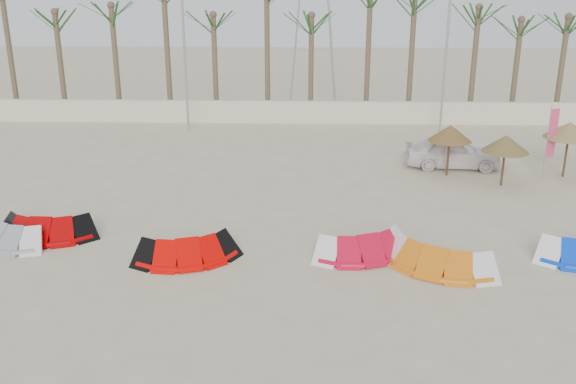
{
  "coord_description": "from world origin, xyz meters",
  "views": [
    {
      "loc": [
        0.63,
        -14.87,
        8.62
      ],
      "look_at": [
        0.0,
        6.0,
        1.3
      ],
      "focal_mm": 40.0,
      "sensor_mm": 36.0,
      "label": 1
    }
  ],
  "objects_px": {
    "kite_orange": "(436,253)",
    "kite_grey": "(10,230)",
    "kite_red_left": "(49,223)",
    "parasol_right": "(569,130)",
    "car": "(453,152)",
    "kite_red_mid": "(189,245)",
    "kite_red_right": "(363,241)",
    "parasol_mid": "(506,144)",
    "parasol_left": "(450,133)"
  },
  "relations": [
    {
      "from": "kite_red_left",
      "to": "kite_red_mid",
      "type": "distance_m",
      "value": 5.33
    },
    {
      "from": "kite_grey",
      "to": "kite_orange",
      "type": "xyz_separation_m",
      "value": [
        13.8,
        -1.39,
        0.0
      ]
    },
    {
      "from": "parasol_left",
      "to": "parasol_right",
      "type": "distance_m",
      "value": 5.04
    },
    {
      "from": "kite_grey",
      "to": "kite_red_right",
      "type": "distance_m",
      "value": 11.67
    },
    {
      "from": "kite_grey",
      "to": "parasol_mid",
      "type": "distance_m",
      "value": 19.14
    },
    {
      "from": "kite_grey",
      "to": "parasol_left",
      "type": "xyz_separation_m",
      "value": [
        15.98,
        7.69,
        1.48
      ]
    },
    {
      "from": "kite_red_mid",
      "to": "parasol_right",
      "type": "bearing_deg",
      "value": 30.27
    },
    {
      "from": "kite_red_mid",
      "to": "parasol_left",
      "type": "xyz_separation_m",
      "value": [
        9.83,
        8.71,
        1.48
      ]
    },
    {
      "from": "car",
      "to": "kite_orange",
      "type": "bearing_deg",
      "value": 169.21
    },
    {
      "from": "parasol_right",
      "to": "car",
      "type": "height_order",
      "value": "parasol_right"
    },
    {
      "from": "parasol_right",
      "to": "kite_red_mid",
      "type": "bearing_deg",
      "value": -149.73
    },
    {
      "from": "parasol_mid",
      "to": "kite_orange",
      "type": "bearing_deg",
      "value": -118.3
    },
    {
      "from": "kite_grey",
      "to": "kite_red_left",
      "type": "height_order",
      "value": "same"
    },
    {
      "from": "kite_grey",
      "to": "parasol_mid",
      "type": "height_order",
      "value": "parasol_mid"
    },
    {
      "from": "kite_red_right",
      "to": "parasol_right",
      "type": "bearing_deg",
      "value": 41.27
    },
    {
      "from": "kite_red_left",
      "to": "parasol_right",
      "type": "height_order",
      "value": "parasol_right"
    },
    {
      "from": "parasol_left",
      "to": "car",
      "type": "bearing_deg",
      "value": 68.9
    },
    {
      "from": "parasol_left",
      "to": "kite_red_mid",
      "type": "bearing_deg",
      "value": -138.46
    },
    {
      "from": "kite_red_left",
      "to": "kite_orange",
      "type": "height_order",
      "value": "same"
    },
    {
      "from": "kite_red_right",
      "to": "kite_orange",
      "type": "distance_m",
      "value": 2.3
    },
    {
      "from": "kite_red_mid",
      "to": "parasol_right",
      "type": "height_order",
      "value": "parasol_right"
    },
    {
      "from": "car",
      "to": "kite_red_mid",
      "type": "bearing_deg",
      "value": 137.53
    },
    {
      "from": "kite_red_right",
      "to": "parasol_mid",
      "type": "xyz_separation_m",
      "value": [
        6.33,
        6.94,
        1.39
      ]
    },
    {
      "from": "kite_red_left",
      "to": "kite_red_mid",
      "type": "height_order",
      "value": "same"
    },
    {
      "from": "car",
      "to": "kite_grey",
      "type": "bearing_deg",
      "value": 122.0
    },
    {
      "from": "kite_red_right",
      "to": "parasol_left",
      "type": "bearing_deg",
      "value": 62.33
    },
    {
      "from": "kite_orange",
      "to": "parasol_left",
      "type": "distance_m",
      "value": 9.45
    },
    {
      "from": "kite_grey",
      "to": "parasol_right",
      "type": "relative_size",
      "value": 1.43
    },
    {
      "from": "kite_red_mid",
      "to": "parasol_mid",
      "type": "relative_size",
      "value": 1.65
    },
    {
      "from": "parasol_mid",
      "to": "kite_grey",
      "type": "bearing_deg",
      "value": -160.47
    },
    {
      "from": "kite_orange",
      "to": "car",
      "type": "xyz_separation_m",
      "value": [
        2.64,
        10.27,
        0.3
      ]
    },
    {
      "from": "kite_orange",
      "to": "parasol_left",
      "type": "bearing_deg",
      "value": 76.51
    },
    {
      "from": "kite_red_left",
      "to": "kite_grey",
      "type": "bearing_deg",
      "value": -150.6
    },
    {
      "from": "car",
      "to": "parasol_right",
      "type": "bearing_deg",
      "value": -101.38
    },
    {
      "from": "kite_orange",
      "to": "parasol_left",
      "type": "relative_size",
      "value": 1.77
    },
    {
      "from": "kite_red_right",
      "to": "car",
      "type": "xyz_separation_m",
      "value": [
        4.79,
        9.44,
        0.3
      ]
    },
    {
      "from": "kite_red_left",
      "to": "parasol_mid",
      "type": "xyz_separation_m",
      "value": [
        16.91,
        5.77,
        1.39
      ]
    },
    {
      "from": "kite_grey",
      "to": "kite_red_mid",
      "type": "height_order",
      "value": "same"
    },
    {
      "from": "kite_red_left",
      "to": "kite_red_mid",
      "type": "bearing_deg",
      "value": -17.83
    },
    {
      "from": "parasol_left",
      "to": "parasol_right",
      "type": "bearing_deg",
      "value": -0.38
    },
    {
      "from": "kite_red_mid",
      "to": "kite_orange",
      "type": "relative_size",
      "value": 0.89
    },
    {
      "from": "parasol_mid",
      "to": "parasol_right",
      "type": "xyz_separation_m",
      "value": [
        3.03,
        1.28,
        0.27
      ]
    },
    {
      "from": "parasol_right",
      "to": "kite_red_left",
      "type": "bearing_deg",
      "value": -160.53
    },
    {
      "from": "kite_orange",
      "to": "kite_grey",
      "type": "bearing_deg",
      "value": 174.26
    },
    {
      "from": "kite_grey",
      "to": "parasol_mid",
      "type": "bearing_deg",
      "value": 19.53
    },
    {
      "from": "kite_orange",
      "to": "parasol_right",
      "type": "xyz_separation_m",
      "value": [
        7.22,
        9.04,
        1.65
      ]
    },
    {
      "from": "car",
      "to": "kite_red_right",
      "type": "bearing_deg",
      "value": 156.74
    },
    {
      "from": "kite_red_right",
      "to": "parasol_mid",
      "type": "distance_m",
      "value": 9.5
    },
    {
      "from": "kite_red_right",
      "to": "kite_red_left",
      "type": "bearing_deg",
      "value": 173.71
    },
    {
      "from": "kite_grey",
      "to": "kite_red_mid",
      "type": "bearing_deg",
      "value": -9.45
    }
  ]
}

